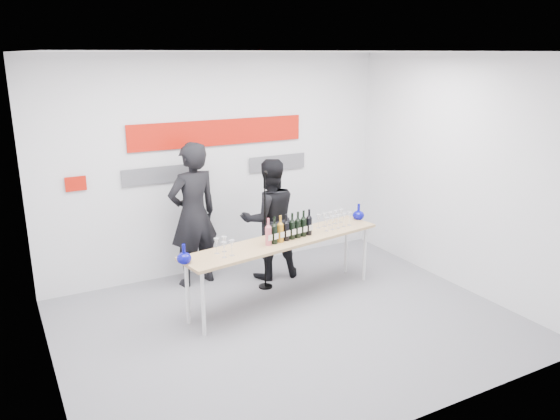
{
  "coord_description": "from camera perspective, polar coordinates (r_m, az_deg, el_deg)",
  "views": [
    {
      "loc": [
        -2.79,
        -4.93,
        2.99
      ],
      "look_at": [
        0.24,
        0.68,
        1.15
      ],
      "focal_mm": 35.0,
      "sensor_mm": 36.0,
      "label": 1
    }
  ],
  "objects": [
    {
      "name": "tasting_table",
      "position": [
        6.67,
        0.41,
        -3.58
      ],
      "size": [
        2.73,
        0.96,
        0.8
      ],
      "rotation": [
        0.0,
        0.0,
        0.16
      ],
      "color": "tan",
      "rests_on": "ground"
    },
    {
      "name": "presenter_left",
      "position": [
        7.2,
        -9.05,
        -0.5
      ],
      "size": [
        0.77,
        0.58,
        1.91
      ],
      "primitive_type": "imported",
      "rotation": [
        0.0,
        0.0,
        3.33
      ],
      "color": "black",
      "rests_on": "ground"
    },
    {
      "name": "mic_stand",
      "position": [
        7.12,
        -1.55,
        -4.52
      ],
      "size": [
        0.18,
        0.18,
        1.58
      ],
      "rotation": [
        0.0,
        0.0,
        -0.33
      ],
      "color": "black",
      "rests_on": "ground"
    },
    {
      "name": "glasses_left",
      "position": [
        6.16,
        -5.85,
        -3.85
      ],
      "size": [
        0.19,
        0.24,
        0.18
      ],
      "color": "silver",
      "rests_on": "tasting_table"
    },
    {
      "name": "decanter_left",
      "position": [
        5.98,
        -10.01,
        -4.51
      ],
      "size": [
        0.16,
        0.16,
        0.21
      ],
      "primitive_type": null,
      "color": "#070788",
      "rests_on": "tasting_table"
    },
    {
      "name": "decanter_right",
      "position": [
        7.51,
        8.21,
        -0.15
      ],
      "size": [
        0.16,
        0.16,
        0.21
      ],
      "primitive_type": null,
      "color": "#070788",
      "rests_on": "tasting_table"
    },
    {
      "name": "signage",
      "position": [
        7.51,
        -6.76,
        6.93
      ],
      "size": [
        3.38,
        0.02,
        0.79
      ],
      "color": "#B81307",
      "rests_on": "back_wall"
    },
    {
      "name": "ground",
      "position": [
        6.4,
        1.0,
        -11.73
      ],
      "size": [
        5.0,
        5.0,
        0.0
      ],
      "primitive_type": "plane",
      "color": "slate",
      "rests_on": "ground"
    },
    {
      "name": "glasses_right",
      "position": [
        7.14,
        5.68,
        -1.04
      ],
      "size": [
        0.48,
        0.29,
        0.18
      ],
      "color": "silver",
      "rests_on": "tasting_table"
    },
    {
      "name": "presenter_right",
      "position": [
        7.37,
        -1.12,
        -0.96
      ],
      "size": [
        0.89,
        0.74,
        1.65
      ],
      "primitive_type": "imported",
      "rotation": [
        0.0,
        0.0,
        2.99
      ],
      "color": "black",
      "rests_on": "ground"
    },
    {
      "name": "wine_bottles",
      "position": [
        6.59,
        0.97,
        -1.76
      ],
      "size": [
        0.71,
        0.19,
        0.33
      ],
      "rotation": [
        0.0,
        0.0,
        0.16
      ],
      "color": "#CC5966",
      "rests_on": "tasting_table"
    },
    {
      "name": "back_wall",
      "position": [
        7.61,
        -6.38,
        4.72
      ],
      "size": [
        5.0,
        0.04,
        3.0
      ],
      "primitive_type": "cube",
      "color": "silver",
      "rests_on": "ground"
    }
  ]
}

